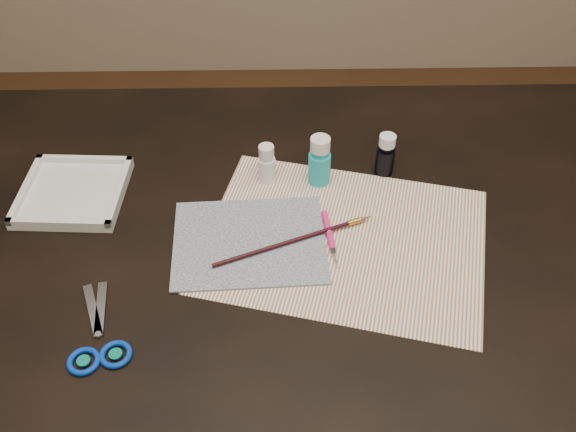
{
  "coord_description": "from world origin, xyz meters",
  "views": [
    {
      "loc": [
        -0.01,
        -0.73,
        1.52
      ],
      "look_at": [
        0.0,
        0.0,
        0.8
      ],
      "focal_mm": 40.0,
      "sensor_mm": 36.0,
      "label": 1
    }
  ],
  "objects_px": {
    "paper": "(344,240)",
    "paint_bottle_cyan": "(320,161)",
    "paint_bottle_white": "(267,163)",
    "scissors": "(93,327)",
    "paint_bottle_navy": "(386,154)",
    "palette_tray": "(73,192)",
    "canvas": "(249,242)"
  },
  "relations": [
    {
      "from": "canvas",
      "to": "paint_bottle_navy",
      "type": "distance_m",
      "value": 0.3
    },
    {
      "from": "scissors",
      "to": "paper",
      "type": "bearing_deg",
      "value": -86.46
    },
    {
      "from": "paper",
      "to": "paint_bottle_cyan",
      "type": "bearing_deg",
      "value": 103.28
    },
    {
      "from": "paint_bottle_navy",
      "to": "scissors",
      "type": "xyz_separation_m",
      "value": [
        -0.46,
        -0.34,
        -0.04
      ]
    },
    {
      "from": "paper",
      "to": "paint_bottle_navy",
      "type": "distance_m",
      "value": 0.2
    },
    {
      "from": "canvas",
      "to": "palette_tray",
      "type": "bearing_deg",
      "value": 158.98
    },
    {
      "from": "paint_bottle_cyan",
      "to": "scissors",
      "type": "xyz_separation_m",
      "value": [
        -0.34,
        -0.32,
        -0.04
      ]
    },
    {
      "from": "paint_bottle_white",
      "to": "paint_bottle_navy",
      "type": "distance_m",
      "value": 0.21
    },
    {
      "from": "scissors",
      "to": "paint_bottle_navy",
      "type": "bearing_deg",
      "value": -74.37
    },
    {
      "from": "canvas",
      "to": "paper",
      "type": "bearing_deg",
      "value": 1.52
    },
    {
      "from": "paper",
      "to": "paint_bottle_cyan",
      "type": "height_order",
      "value": "paint_bottle_cyan"
    },
    {
      "from": "scissors",
      "to": "paint_bottle_cyan",
      "type": "bearing_deg",
      "value": -67.97
    },
    {
      "from": "paint_bottle_navy",
      "to": "palette_tray",
      "type": "height_order",
      "value": "paint_bottle_navy"
    },
    {
      "from": "scissors",
      "to": "paint_bottle_white",
      "type": "bearing_deg",
      "value": -58.39
    },
    {
      "from": "paint_bottle_navy",
      "to": "scissors",
      "type": "height_order",
      "value": "paint_bottle_navy"
    },
    {
      "from": "paint_bottle_white",
      "to": "paint_bottle_navy",
      "type": "bearing_deg",
      "value": 4.65
    },
    {
      "from": "paper",
      "to": "palette_tray",
      "type": "relative_size",
      "value": 2.55
    },
    {
      "from": "palette_tray",
      "to": "paper",
      "type": "bearing_deg",
      "value": -13.88
    },
    {
      "from": "paint_bottle_navy",
      "to": "palette_tray",
      "type": "distance_m",
      "value": 0.56
    },
    {
      "from": "paper",
      "to": "paint_bottle_white",
      "type": "xyz_separation_m",
      "value": [
        -0.13,
        0.15,
        0.04
      ]
    },
    {
      "from": "paper",
      "to": "canvas",
      "type": "bearing_deg",
      "value": -178.48
    },
    {
      "from": "paint_bottle_cyan",
      "to": "scissors",
      "type": "relative_size",
      "value": 0.54
    },
    {
      "from": "paint_bottle_white",
      "to": "paint_bottle_cyan",
      "type": "distance_m",
      "value": 0.09
    },
    {
      "from": "palette_tray",
      "to": "paint_bottle_cyan",
      "type": "bearing_deg",
      "value": 4.13
    },
    {
      "from": "paper",
      "to": "paint_bottle_white",
      "type": "distance_m",
      "value": 0.2
    },
    {
      "from": "canvas",
      "to": "paint_bottle_white",
      "type": "distance_m",
      "value": 0.16
    },
    {
      "from": "paper",
      "to": "canvas",
      "type": "distance_m",
      "value": 0.16
    },
    {
      "from": "paint_bottle_white",
      "to": "canvas",
      "type": "bearing_deg",
      "value": -100.18
    },
    {
      "from": "paint_bottle_white",
      "to": "paint_bottle_navy",
      "type": "xyz_separation_m",
      "value": [
        0.21,
        0.02,
        0.0
      ]
    },
    {
      "from": "paint_bottle_cyan",
      "to": "palette_tray",
      "type": "xyz_separation_m",
      "value": [
        -0.43,
        -0.03,
        -0.04
      ]
    },
    {
      "from": "paint_bottle_cyan",
      "to": "paint_bottle_white",
      "type": "bearing_deg",
      "value": 175.98
    },
    {
      "from": "paint_bottle_white",
      "to": "scissors",
      "type": "xyz_separation_m",
      "value": [
        -0.25,
        -0.32,
        -0.03
      ]
    }
  ]
}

